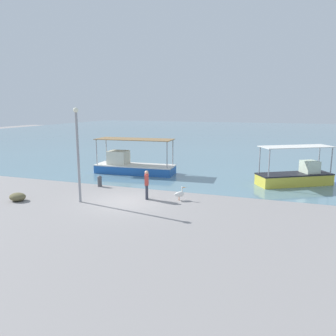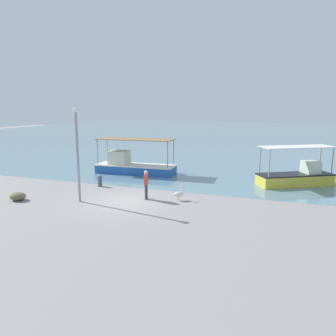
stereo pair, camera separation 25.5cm
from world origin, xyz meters
TOP-DOWN VIEW (x-y plane):
  - ground at (0.00, 0.00)m, footprint 120.00×120.00m
  - harbor_water at (0.00, 48.00)m, footprint 110.00×90.00m
  - fishing_boat_outer at (9.21, 7.44)m, footprint 5.20×3.99m
  - fishing_boat_near_left at (-3.10, 7.37)m, footprint 6.48×2.44m
  - pelican at (2.82, 1.22)m, footprint 0.67×0.62m
  - lamp_post at (-2.38, -0.94)m, footprint 0.28×0.28m
  - mooring_bollard at (-3.22, 2.56)m, footprint 0.29×0.29m
  - fisherman_standing at (0.94, 0.82)m, footprint 0.34×0.45m
  - net_pile at (-5.89, -1.94)m, footprint 0.94×0.80m

SIDE VIEW (x-z plane):
  - ground at x=0.00m, z-range 0.00..0.00m
  - harbor_water at x=0.00m, z-range 0.00..0.00m
  - net_pile at x=-5.89m, z-range 0.00..0.47m
  - pelican at x=2.82m, z-range -0.02..0.78m
  - mooring_bollard at x=-3.22m, z-range 0.03..0.78m
  - fishing_boat_outer at x=9.21m, z-range -0.70..1.97m
  - fishing_boat_near_left at x=-3.10m, z-range -0.72..2.04m
  - fisherman_standing at x=0.94m, z-range 0.06..1.75m
  - lamp_post at x=-2.38m, z-range 0.35..5.61m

